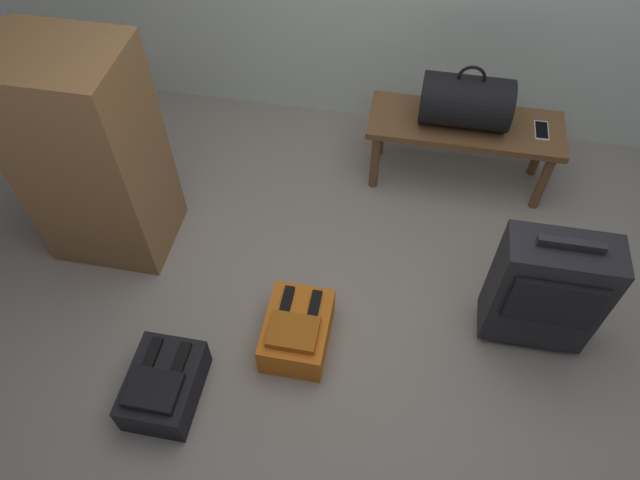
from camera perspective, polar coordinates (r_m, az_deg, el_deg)
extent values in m
plane|color=gray|center=(2.74, 4.70, -9.26)|extent=(6.60, 6.60, 0.00)
cube|color=brown|center=(3.16, 14.04, 10.81)|extent=(1.00, 0.36, 0.04)
cylinder|color=brown|center=(3.19, 5.41, 7.74)|extent=(0.05, 0.05, 0.37)
cylinder|color=brown|center=(3.27, 20.91, 5.34)|extent=(0.05, 0.05, 0.37)
cylinder|color=brown|center=(3.38, 5.96, 10.74)|extent=(0.05, 0.05, 0.37)
cylinder|color=brown|center=(3.46, 20.70, 8.39)|extent=(0.05, 0.05, 0.37)
cylinder|color=black|center=(3.07, 14.05, 12.97)|extent=(0.44, 0.26, 0.26)
torus|color=black|center=(2.99, 14.58, 15.06)|extent=(0.14, 0.02, 0.14)
cube|color=silver|center=(3.21, 20.81, 9.96)|extent=(0.07, 0.14, 0.01)
cube|color=black|center=(3.21, 20.83, 10.02)|extent=(0.06, 0.13, 0.00)
cube|color=black|center=(2.62, 21.21, -4.62)|extent=(0.45, 0.21, 0.58)
cube|color=black|center=(2.50, 21.83, -5.89)|extent=(0.36, 0.02, 0.26)
cube|color=#262628|center=(2.39, 23.33, -0.42)|extent=(0.25, 0.03, 0.04)
cylinder|color=black|center=(2.88, 16.33, -6.54)|extent=(0.02, 0.05, 0.05)
cylinder|color=black|center=(2.96, 22.29, -7.24)|extent=(0.02, 0.05, 0.05)
cube|color=black|center=(2.61, -14.95, -13.55)|extent=(0.28, 0.38, 0.17)
cube|color=black|center=(2.49, -15.96, -13.89)|extent=(0.21, 0.17, 0.04)
cube|color=black|center=(2.57, -16.20, -11.04)|extent=(0.04, 0.19, 0.02)
cube|color=black|center=(2.53, -13.54, -11.63)|extent=(0.04, 0.19, 0.02)
cube|color=orange|center=(2.64, -2.23, -8.83)|extent=(0.28, 0.38, 0.17)
cube|color=#AD5514|center=(2.52, -2.61, -8.97)|extent=(0.21, 0.17, 0.04)
cube|color=black|center=(2.60, -3.36, -6.32)|extent=(0.04, 0.19, 0.02)
cube|color=black|center=(2.59, -0.62, -6.76)|extent=(0.04, 0.19, 0.02)
cube|color=olive|center=(2.85, -21.44, 7.51)|extent=(0.56, 0.44, 1.10)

